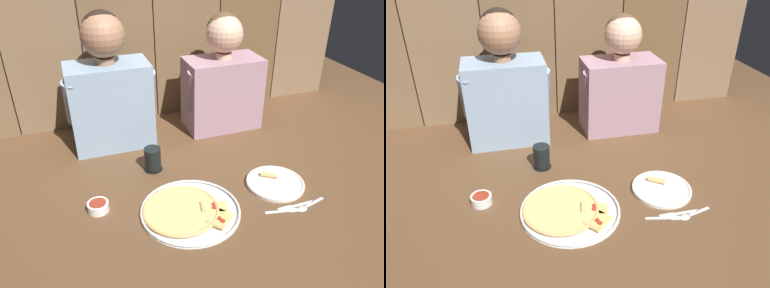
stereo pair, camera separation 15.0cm
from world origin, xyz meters
TOP-DOWN VIEW (x-y plane):
  - ground_plane at (0.00, 0.00)m, footprint 3.20×3.20m
  - pizza_tray at (-0.12, -0.09)m, footprint 0.38×0.38m
  - dinner_plate at (0.29, -0.05)m, footprint 0.24×0.24m
  - drinking_glass at (-0.17, 0.24)m, footprint 0.09×0.09m
  - dipping_bowl at (-0.43, 0.04)m, footprint 0.08×0.08m
  - table_fork at (0.23, -0.21)m, footprint 0.13×0.04m
  - table_knife at (0.29, -0.20)m, footprint 0.16×0.02m
  - table_spoon at (0.33, -0.21)m, footprint 0.14×0.05m
  - diner_left at (-0.29, 0.53)m, footprint 0.41×0.22m
  - diner_right at (0.29, 0.53)m, footprint 0.42×0.22m
  - wooden_backdrop_wall at (-0.00, 0.79)m, footprint 2.19×0.03m

SIDE VIEW (x-z plane):
  - ground_plane at x=0.00m, z-range 0.00..0.00m
  - table_knife at x=0.29m, z-range 0.00..0.00m
  - table_fork at x=0.23m, z-range 0.00..0.01m
  - table_spoon at x=0.33m, z-range 0.00..0.01m
  - dinner_plate at x=0.29m, z-range -0.01..0.03m
  - pizza_tray at x=-0.12m, z-range 0.00..0.02m
  - dipping_bowl at x=-0.43m, z-range 0.00..0.04m
  - drinking_glass at x=-0.17m, z-range 0.00..0.11m
  - diner_right at x=0.29m, z-range -0.03..0.56m
  - diner_left at x=-0.29m, z-range -0.02..0.62m
  - wooden_backdrop_wall at x=0.00m, z-range 0.00..1.19m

